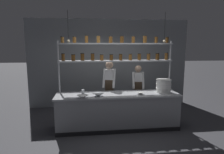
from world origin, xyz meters
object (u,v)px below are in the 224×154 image
prep_bowl_center_back (140,93)px  serving_cup_front (83,92)px  chef_center (138,88)px  spice_shelf_unit (116,54)px  prep_bowl_near_left (98,95)px  prep_bowl_center_front (83,97)px  container_stack (164,86)px  chef_left (109,86)px

prep_bowl_center_back → serving_cup_front: (-1.45, 0.23, 0.03)m
chef_center → prep_bowl_center_back: 0.94m
spice_shelf_unit → prep_bowl_near_left: 1.21m
prep_bowl_near_left → chef_center: bearing=38.4°
prep_bowl_near_left → prep_bowl_center_front: size_ratio=1.02×
spice_shelf_unit → serving_cup_front: spice_shelf_unit is taller
chef_center → prep_bowl_center_back: (-0.17, -0.92, 0.06)m
container_stack → prep_bowl_center_front: size_ratio=1.49×
spice_shelf_unit → chef_left: bearing=115.6°
spice_shelf_unit → chef_center: (0.73, 0.49, -1.04)m
prep_bowl_near_left → prep_bowl_center_front: prep_bowl_near_left is taller
chef_left → prep_bowl_center_back: (0.71, -0.75, -0.05)m
spice_shelf_unit → serving_cup_front: (-0.89, -0.20, -0.95)m
spice_shelf_unit → prep_bowl_center_front: 1.47m
chef_center → prep_bowl_near_left: 1.60m
spice_shelf_unit → chef_center: bearing=33.7°
prep_bowl_center_back → prep_bowl_center_front: bearing=-171.6°
container_stack → chef_left: bearing=156.0°
chef_left → serving_cup_front: size_ratio=16.40×
container_stack → prep_bowl_center_front: 2.15m
chef_left → prep_bowl_center_front: (-0.74, -0.96, -0.04)m
chef_left → prep_bowl_near_left: 0.90m
container_stack → prep_bowl_center_front: bearing=-170.7°
spice_shelf_unit → chef_center: spice_shelf_unit is taller
spice_shelf_unit → prep_bowl_center_front: size_ratio=11.33×
chef_left → container_stack: (1.38, -0.61, 0.10)m
spice_shelf_unit → chef_left: spice_shelf_unit is taller
container_stack → prep_bowl_near_left: container_stack is taller
chef_left → chef_center: size_ratio=1.10×
prep_bowl_center_back → chef_left: bearing=133.7°
prep_bowl_center_back → serving_cup_front: 1.47m
chef_center → prep_bowl_near_left: size_ratio=5.69×
container_stack → prep_bowl_near_left: bearing=-173.2°
spice_shelf_unit → container_stack: bearing=-13.6°
spice_shelf_unit → prep_bowl_center_front: (-0.89, -0.64, -0.97)m
chef_left → prep_bowl_center_back: bearing=-29.6°
prep_bowl_center_back → serving_cup_front: bearing=171.2°
chef_center → prep_bowl_center_front: 1.98m
prep_bowl_center_back → prep_bowl_near_left: bearing=-175.9°
chef_center → prep_bowl_center_front: bearing=-139.1°
container_stack → prep_bowl_center_back: 0.70m
chef_center → container_stack: 0.95m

